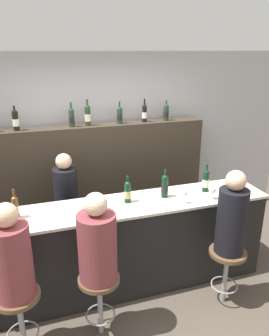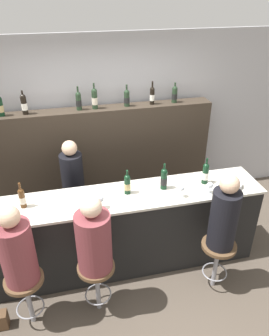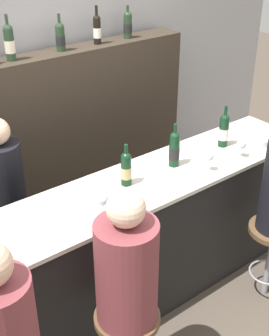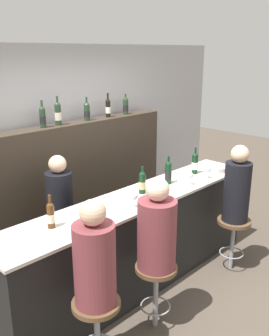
{
  "view_description": "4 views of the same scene",
  "coord_description": "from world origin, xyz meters",
  "px_view_note": "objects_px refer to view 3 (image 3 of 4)",
  "views": [
    {
      "loc": [
        -0.84,
        -2.77,
        2.61
      ],
      "look_at": [
        0.16,
        0.31,
        1.44
      ],
      "focal_mm": 35.0,
      "sensor_mm": 36.0,
      "label": 1
    },
    {
      "loc": [
        -0.55,
        -2.72,
        3.17
      ],
      "look_at": [
        0.14,
        0.22,
        1.43
      ],
      "focal_mm": 35.0,
      "sensor_mm": 36.0,
      "label": 2
    },
    {
      "loc": [
        -1.54,
        -1.85,
        2.71
      ],
      "look_at": [
        0.06,
        0.2,
        1.24
      ],
      "focal_mm": 50.0,
      "sensor_mm": 36.0,
      "label": 3
    },
    {
      "loc": [
        -2.64,
        -2.25,
        2.52
      ],
      "look_at": [
        -0.04,
        0.32,
        1.36
      ],
      "focal_mm": 40.0,
      "sensor_mm": 36.0,
      "label": 4
    }
  ],
  "objects_px": {
    "wine_bottle_backbar_3": "(9,42)",
    "guest_seated_middle": "(127,267)",
    "wine_bottle_counter_2": "(174,149)",
    "wine_glass_1": "(209,157)",
    "wine_bottle_counter_1": "(126,168)",
    "guest_seated_left": "(2,330)",
    "wine_bottle_backbar_5": "(97,29)",
    "wine_bottle_backbar_6": "(128,25)",
    "wine_bottle_backbar_4": "(60,36)",
    "wine_bottle_counter_3": "(224,130)",
    "metal_bowl": "(259,139)",
    "bartender": "(9,214)",
    "wine_glass_0": "(102,200)",
    "bar_stool_middle": "(127,332)",
    "wine_glass_2": "(241,145)"
  },
  "relations": [
    {
      "from": "wine_bottle_backbar_3",
      "to": "wine_glass_1",
      "type": "distance_m",
      "value": 1.75
    },
    {
      "from": "wine_bottle_backbar_4",
      "to": "wine_glass_0",
      "type": "height_order",
      "value": "wine_bottle_backbar_4"
    },
    {
      "from": "bartender",
      "to": "metal_bowl",
      "type": "bearing_deg",
      "value": -24.5
    },
    {
      "from": "wine_bottle_backbar_6",
      "to": "wine_glass_0",
      "type": "distance_m",
      "value": 2.04
    },
    {
      "from": "wine_bottle_counter_1",
      "to": "guest_seated_left",
      "type": "relative_size",
      "value": 0.35
    },
    {
      "from": "wine_bottle_backbar_5",
      "to": "wine_bottle_backbar_6",
      "type": "height_order",
      "value": "wine_bottle_backbar_5"
    },
    {
      "from": "wine_bottle_backbar_4",
      "to": "wine_bottle_backbar_6",
      "type": "xyz_separation_m",
      "value": [
        0.69,
        0.0,
        0.0
      ]
    },
    {
      "from": "wine_bottle_counter_2",
      "to": "bartender",
      "type": "relative_size",
      "value": 0.23
    },
    {
      "from": "wine_glass_2",
      "to": "metal_bowl",
      "type": "distance_m",
      "value": 0.34
    },
    {
      "from": "metal_bowl",
      "to": "guest_seated_middle",
      "type": "xyz_separation_m",
      "value": [
        -1.7,
        -0.49,
        -0.07
      ]
    },
    {
      "from": "wine_bottle_backbar_6",
      "to": "metal_bowl",
      "type": "distance_m",
      "value": 1.56
    },
    {
      "from": "bar_stool_middle",
      "to": "wine_bottle_backbar_5",
      "type": "bearing_deg",
      "value": 59.49
    },
    {
      "from": "wine_bottle_counter_2",
      "to": "wine_bottle_backbar_3",
      "type": "distance_m",
      "value": 1.51
    },
    {
      "from": "wine_bottle_backbar_3",
      "to": "wine_bottle_backbar_4",
      "type": "bearing_deg",
      "value": -0.0
    },
    {
      "from": "wine_bottle_backbar_4",
      "to": "bar_stool_middle",
      "type": "bearing_deg",
      "value": -111.53
    },
    {
      "from": "wine_glass_1",
      "to": "wine_glass_2",
      "type": "distance_m",
      "value": 0.34
    },
    {
      "from": "wine_bottle_counter_1",
      "to": "bartender",
      "type": "relative_size",
      "value": 0.21
    },
    {
      "from": "guest_seated_left",
      "to": "wine_bottle_counter_1",
      "type": "bearing_deg",
      "value": 27.85
    },
    {
      "from": "wine_glass_1",
      "to": "bartender",
      "type": "bearing_deg",
      "value": 141.97
    },
    {
      "from": "wine_bottle_counter_2",
      "to": "wine_bottle_backbar_5",
      "type": "xyz_separation_m",
      "value": [
        0.2,
        1.24,
        0.59
      ]
    },
    {
      "from": "wine_bottle_backbar_5",
      "to": "bartender",
      "type": "relative_size",
      "value": 0.22
    },
    {
      "from": "wine_bottle_counter_3",
      "to": "bar_stool_middle",
      "type": "height_order",
      "value": "wine_bottle_counter_3"
    },
    {
      "from": "wine_bottle_backbar_6",
      "to": "bartender",
      "type": "xyz_separation_m",
      "value": [
        -1.55,
        -0.54,
        -1.09
      ]
    },
    {
      "from": "wine_bottle_backbar_4",
      "to": "guest_seated_middle",
      "type": "xyz_separation_m",
      "value": [
        -0.73,
        -1.86,
        -0.76
      ]
    },
    {
      "from": "wine_bottle_backbar_4",
      "to": "guest_seated_middle",
      "type": "distance_m",
      "value": 2.14
    },
    {
      "from": "guest_seated_left",
      "to": "wine_glass_1",
      "type": "bearing_deg",
      "value": 13.21
    },
    {
      "from": "wine_bottle_backbar_6",
      "to": "guest_seated_middle",
      "type": "distance_m",
      "value": 2.47
    },
    {
      "from": "wine_bottle_backbar_3",
      "to": "guest_seated_middle",
      "type": "relative_size",
      "value": 0.41
    },
    {
      "from": "wine_bottle_counter_3",
      "to": "wine_glass_2",
      "type": "relative_size",
      "value": 2.36
    },
    {
      "from": "wine_bottle_counter_3",
      "to": "wine_bottle_backbar_4",
      "type": "bearing_deg",
      "value": 118.83
    },
    {
      "from": "wine_bottle_backbar_5",
      "to": "wine_glass_1",
      "type": "distance_m",
      "value": 1.58
    },
    {
      "from": "wine_bottle_backbar_3",
      "to": "wine_bottle_backbar_4",
      "type": "xyz_separation_m",
      "value": [
        0.44,
        -0.0,
        -0.02
      ]
    },
    {
      "from": "wine_glass_1",
      "to": "metal_bowl",
      "type": "bearing_deg",
      "value": 6.73
    },
    {
      "from": "wine_bottle_counter_2",
      "to": "wine_glass_1",
      "type": "distance_m",
      "value": 0.26
    },
    {
      "from": "wine_bottle_counter_2",
      "to": "wine_bottle_counter_3",
      "type": "xyz_separation_m",
      "value": [
        0.52,
        0.0,
        0.0
      ]
    },
    {
      "from": "metal_bowl",
      "to": "guest_seated_left",
      "type": "height_order",
      "value": "guest_seated_left"
    },
    {
      "from": "wine_bottle_backbar_4",
      "to": "wine_bottle_backbar_5",
      "type": "distance_m",
      "value": 0.36
    },
    {
      "from": "wine_glass_1",
      "to": "bar_stool_middle",
      "type": "bearing_deg",
      "value": -158.45
    },
    {
      "from": "metal_bowl",
      "to": "wine_bottle_backbar_4",
      "type": "bearing_deg",
      "value": 125.11
    },
    {
      "from": "wine_bottle_backbar_3",
      "to": "guest_seated_left",
      "type": "distance_m",
      "value": 2.25
    },
    {
      "from": "wine_bottle_backbar_5",
      "to": "wine_bottle_counter_1",
      "type": "bearing_deg",
      "value": -116.89
    },
    {
      "from": "metal_bowl",
      "to": "wine_bottle_backbar_3",
      "type": "bearing_deg",
      "value": 135.72
    },
    {
      "from": "bartender",
      "to": "wine_bottle_counter_3",
      "type": "bearing_deg",
      "value": -24.35
    },
    {
      "from": "wine_bottle_backbar_6",
      "to": "wine_glass_1",
      "type": "relative_size",
      "value": 1.91
    },
    {
      "from": "wine_glass_2",
      "to": "bartender",
      "type": "bearing_deg",
      "value": 148.85
    },
    {
      "from": "wine_bottle_counter_3",
      "to": "bar_stool_middle",
      "type": "xyz_separation_m",
      "value": [
        -1.42,
        -0.62,
        -0.68
      ]
    },
    {
      "from": "wine_bottle_counter_2",
      "to": "wine_glass_1",
      "type": "height_order",
      "value": "wine_bottle_counter_2"
    },
    {
      "from": "wine_glass_0",
      "to": "wine_bottle_backbar_3",
      "type": "bearing_deg",
      "value": 83.62
    },
    {
      "from": "wine_bottle_counter_3",
      "to": "wine_bottle_counter_2",
      "type": "bearing_deg",
      "value": 180.0
    },
    {
      "from": "wine_bottle_counter_3",
      "to": "wine_bottle_backbar_6",
      "type": "distance_m",
      "value": 1.37
    }
  ]
}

